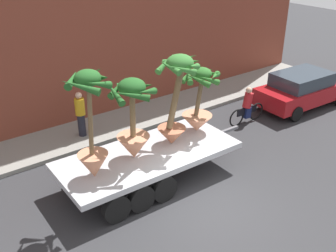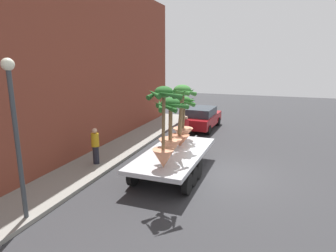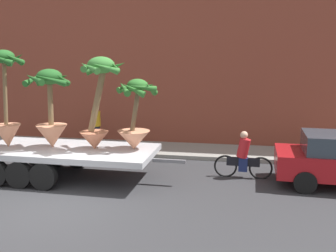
# 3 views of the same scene
# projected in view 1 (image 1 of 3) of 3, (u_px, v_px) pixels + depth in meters

# --- Properties ---
(ground_plane) EXTENTS (60.00, 60.00, 0.00)m
(ground_plane) POSITION_uv_depth(u_px,v_px,m) (210.00, 208.00, 11.12)
(ground_plane) COLOR #2D2D30
(sidewalk) EXTENTS (24.00, 2.20, 0.15)m
(sidewalk) POSITION_uv_depth(u_px,v_px,m) (105.00, 127.00, 15.46)
(sidewalk) COLOR gray
(sidewalk) RESTS_ON ground
(building_facade) EXTENTS (24.00, 1.20, 9.28)m
(building_facade) POSITION_uv_depth(u_px,v_px,m) (74.00, 1.00, 14.63)
(building_facade) COLOR brown
(building_facade) RESTS_ON ground
(flatbed_trailer) EXTENTS (6.55, 2.52, 0.98)m
(flatbed_trailer) POSITION_uv_depth(u_px,v_px,m) (142.00, 161.00, 11.91)
(flatbed_trailer) COLOR #B7BABF
(flatbed_trailer) RESTS_ON ground
(potted_palm_rear) EXTENTS (1.54, 1.50, 2.83)m
(potted_palm_rear) POSITION_uv_depth(u_px,v_px,m) (176.00, 97.00, 11.84)
(potted_palm_rear) COLOR #B26647
(potted_palm_rear) RESTS_ON flatbed_trailer
(potted_palm_middle) EXTENTS (1.33, 1.38, 3.04)m
(potted_palm_middle) POSITION_uv_depth(u_px,v_px,m) (91.00, 132.00, 10.17)
(potted_palm_middle) COLOR tan
(potted_palm_middle) RESTS_ON flatbed_trailer
(potted_palm_front) EXTENTS (1.32, 1.32, 2.17)m
(potted_palm_front) POSITION_uv_depth(u_px,v_px,m) (199.00, 104.00, 12.83)
(potted_palm_front) COLOR tan
(potted_palm_front) RESTS_ON flatbed_trailer
(potted_palm_extra) EXTENTS (1.45, 1.46, 2.46)m
(potted_palm_extra) POSITION_uv_depth(u_px,v_px,m) (133.00, 122.00, 11.16)
(potted_palm_extra) COLOR tan
(potted_palm_extra) RESTS_ON flatbed_trailer
(cyclist) EXTENTS (1.84, 0.35, 1.54)m
(cyclist) POSITION_uv_depth(u_px,v_px,m) (247.00, 107.00, 15.74)
(cyclist) COLOR black
(cyclist) RESTS_ON ground
(parked_car) EXTENTS (4.53, 2.09, 1.58)m
(parked_car) POSITION_uv_depth(u_px,v_px,m) (303.00, 89.00, 17.11)
(parked_car) COLOR maroon
(parked_car) RESTS_ON ground
(pedestrian_near_gate) EXTENTS (0.36, 0.36, 1.71)m
(pedestrian_near_gate) POSITION_uv_depth(u_px,v_px,m) (80.00, 113.00, 14.32)
(pedestrian_near_gate) COLOR black
(pedestrian_near_gate) RESTS_ON sidewalk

